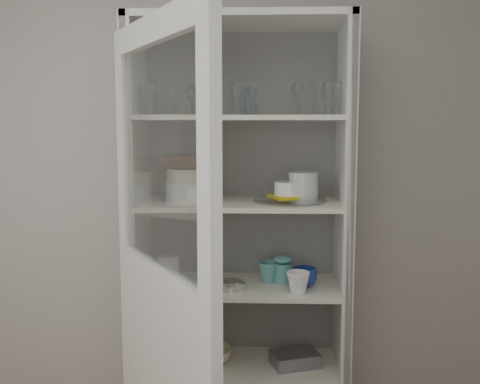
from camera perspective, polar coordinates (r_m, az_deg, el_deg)
The scene contains 37 objects.
wall_back at distance 2.76m, azimuth -3.98°, elevation 0.47°, with size 3.60×0.02×2.60m, color #A9A397.
pantry_cabinet at distance 2.65m, azimuth 0.05°, elevation -7.70°, with size 1.00×0.45×2.10m.
cupboard_door at distance 2.06m, azimuth -8.29°, elevation -14.06°, with size 0.50×0.79×2.00m.
tumbler_0 at distance 2.41m, azimuth -7.67°, elevation 9.73°, with size 0.07×0.07×0.14m, color silver.
tumbler_1 at distance 2.40m, azimuth -9.99°, elevation 9.67°, with size 0.07×0.07×0.13m, color silver.
tumbler_2 at distance 2.38m, azimuth 0.12°, elevation 9.94°, with size 0.07×0.07×0.15m, color silver.
tumbler_3 at distance 2.38m, azimuth 0.27°, elevation 9.74°, with size 0.06×0.06×0.13m, color silver.
tumbler_4 at distance 2.40m, azimuth 0.99°, elevation 9.92°, with size 0.07×0.07×0.15m, color silver.
tumbler_5 at distance 2.40m, azimuth 6.93°, elevation 9.94°, with size 0.08×0.08×0.15m, color silver.
tumbler_6 at distance 2.38m, azimuth 9.94°, elevation 9.81°, with size 0.07×0.07×0.14m, color silver.
tumbler_7 at distance 2.57m, azimuth -8.70°, elevation 9.58°, with size 0.07×0.07×0.14m, color silver.
tumbler_8 at distance 2.57m, azimuth -9.17°, elevation 9.54°, with size 0.07×0.07×0.14m, color silver.
tumbler_9 at distance 2.49m, azimuth -1.63°, elevation 9.87°, with size 0.08×0.08×0.15m, color silver.
tumbler_10 at distance 2.52m, azimuth 1.09°, elevation 9.62°, with size 0.07×0.07×0.13m, color silver.
tumbler_11 at distance 2.49m, azimuth -0.05°, elevation 9.58°, with size 0.06×0.06×0.13m, color silver.
goblet_0 at distance 2.60m, azimuth -5.12°, elevation 9.74°, with size 0.07×0.07×0.15m, color silver, non-canonical shape.
goblet_1 at distance 2.62m, azimuth -5.11°, elevation 9.70°, with size 0.07×0.07×0.15m, color silver, non-canonical shape.
goblet_2 at distance 2.62m, azimuth 6.28°, elevation 10.00°, with size 0.08×0.08×0.18m, color silver, non-canonical shape.
goblet_3 at distance 2.63m, azimuth 9.19°, elevation 9.78°, with size 0.07×0.07×0.17m, color silver, non-canonical shape.
plate_stack_front at distance 2.49m, azimuth -5.59°, elevation -0.01°, with size 0.20×0.20×0.10m, color white.
plate_stack_back at distance 2.66m, azimuth -5.60°, elevation 0.60°, with size 0.19×0.19×0.11m, color white.
cream_bowl at distance 2.48m, azimuth -5.61°, elevation 1.80°, with size 0.19×0.19×0.06m, color beige.
terracotta_bowl at distance 2.47m, azimuth -5.62°, elevation 3.19°, with size 0.25×0.25×0.06m, color #432211.
glass_platter at distance 2.52m, azimuth 5.31°, elevation -0.83°, with size 0.34×0.34×0.02m, color silver.
yellow_trivet at distance 2.52m, azimuth 5.32°, elevation -0.48°, with size 0.17×0.17×0.01m, color yellow.
white_ramekin at distance 2.51m, azimuth 5.33°, elevation 0.37°, with size 0.15×0.15×0.06m, color white.
grey_bowl_stack at distance 2.51m, azimuth 6.75°, elevation 0.52°, with size 0.13×0.13×0.14m, color silver.
mug_blue at distance 2.57m, azimuth 6.89°, elevation -9.00°, with size 0.12×0.12×0.09m, color navy.
mug_teal at distance 2.63m, azimuth 3.10°, elevation -8.51°, with size 0.11×0.11×0.10m, color teal.
mug_white at distance 2.46m, azimuth 6.21°, elevation -9.57°, with size 0.11×0.11×0.10m, color white.
teal_jar at distance 2.63m, azimuth 4.62°, elevation -8.35°, with size 0.09×0.09×0.11m.
measuring_cups at distance 2.51m, azimuth -1.06°, elevation -9.89°, with size 0.11×0.11×0.04m, color #BCBCBC.
white_canister at distance 2.66m, azimuth -7.60°, elevation -8.05°, with size 0.11×0.11×0.13m, color white.
cream_dish at distance 2.74m, azimuth -3.60°, elevation -17.02°, with size 0.24×0.24×0.08m, color beige.
tin_box at distance 2.72m, azimuth 5.86°, elevation -17.27°, with size 0.22×0.15×0.07m, color gray.
tumbler_12 at distance 2.45m, azimuth 9.23°, elevation 9.81°, with size 0.07×0.07×0.15m, color silver.
tumbler_13 at distance 2.42m, azimuth -3.01°, elevation 9.90°, with size 0.07×0.07×0.15m, color silver.
Camera 1 is at (0.29, -1.23, 1.61)m, focal length 40.00 mm.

